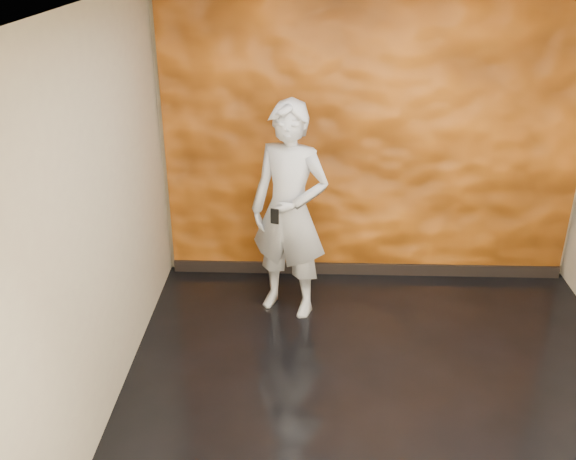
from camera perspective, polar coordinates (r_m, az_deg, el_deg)
The scene contains 5 objects.
room at distance 4.27m, azimuth 9.67°, elevation -0.12°, with size 4.02×4.02×2.81m.
feature_wall at distance 6.09m, azimuth 7.47°, elevation 7.69°, with size 3.90×0.06×2.75m, color orange.
baseboard at distance 6.57m, azimuth 6.86°, elevation -3.44°, with size 3.90×0.04×0.12m, color black.
man at distance 5.56m, azimuth 0.15°, elevation 1.65°, with size 0.71×0.47×1.94m, color #A0A5B0.
phone at distance 5.31m, azimuth -1.19°, elevation 1.22°, with size 0.07×0.01×0.13m, color black.
Camera 1 is at (-0.58, -3.82, 3.21)m, focal length 40.00 mm.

